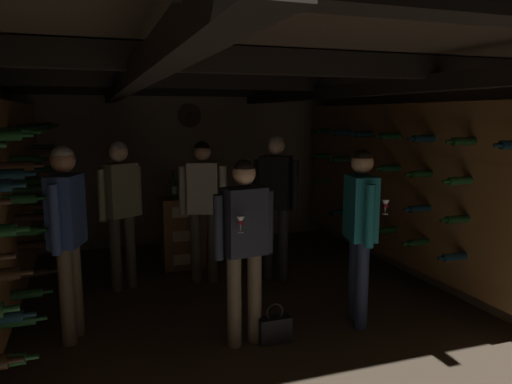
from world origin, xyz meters
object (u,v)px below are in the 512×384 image
at_px(person_guest_rear_center, 203,198).
at_px(handbag, 275,329).
at_px(person_host_center, 244,236).
at_px(wine_crate_stack, 183,233).
at_px(person_guest_far_left, 121,201).
at_px(person_guest_mid_left, 67,225).
at_px(person_guest_mid_right, 360,221).
at_px(person_guest_far_right, 276,193).
at_px(display_bottle, 174,187).

height_order(person_guest_rear_center, handbag, person_guest_rear_center).
bearing_deg(person_host_center, wine_crate_stack, 92.84).
xyz_separation_m(person_guest_far_left, person_guest_mid_left, (-0.50, -1.12, 0.02)).
height_order(person_host_center, person_guest_mid_right, person_guest_mid_right).
relative_size(person_host_center, person_guest_far_left, 0.95).
height_order(person_guest_mid_right, person_guest_mid_left, person_guest_mid_left).
bearing_deg(handbag, wine_crate_stack, 99.01).
bearing_deg(person_guest_rear_center, wine_crate_stack, 102.35).
distance_m(wine_crate_stack, person_guest_mid_left, 2.17).
distance_m(person_guest_far_left, person_guest_mid_left, 1.23).
bearing_deg(person_guest_far_left, person_guest_far_right, -8.65).
distance_m(person_guest_far_right, person_guest_mid_left, 2.37).
xyz_separation_m(person_guest_mid_left, handbag, (1.63, -0.62, -0.90)).
xyz_separation_m(wine_crate_stack, display_bottle, (-0.10, 0.02, 0.59)).
bearing_deg(display_bottle, person_guest_mid_right, -59.40).
xyz_separation_m(person_host_center, person_guest_rear_center, (0.02, 1.62, 0.04)).
height_order(person_guest_far_left, person_guest_mid_left, person_guest_mid_left).
bearing_deg(person_guest_rear_center, person_guest_far_right, -14.13).
bearing_deg(person_guest_far_right, handbag, -111.35).
height_order(display_bottle, person_host_center, person_host_center).
distance_m(person_guest_rear_center, person_guest_mid_left, 1.76).
relative_size(person_guest_far_right, person_guest_mid_left, 1.02).
bearing_deg(person_guest_far_left, display_bottle, 40.46).
bearing_deg(person_guest_mid_left, person_host_center, -22.03).
distance_m(display_bottle, person_guest_far_left, 0.88).
height_order(display_bottle, person_guest_far_right, person_guest_far_right).
relative_size(person_guest_mid_right, person_guest_mid_left, 0.97).
distance_m(person_host_center, handbag, 0.86).
bearing_deg(person_host_center, display_bottle, 95.27).
bearing_deg(person_guest_mid_right, person_guest_far_left, 140.24).
bearing_deg(wine_crate_stack, display_bottle, 166.68).
bearing_deg(person_guest_rear_center, handbag, -82.22).
xyz_separation_m(display_bottle, person_guest_far_right, (1.04, -0.83, 0.00)).
distance_m(person_guest_rear_center, person_guest_far_left, 0.90).
bearing_deg(person_guest_mid_left, handbag, -20.67).
bearing_deg(person_guest_far_right, person_guest_far_left, 171.35).
relative_size(wine_crate_stack, person_host_center, 0.57).
height_order(wine_crate_stack, handbag, wine_crate_stack).
distance_m(person_guest_far_right, handbag, 1.83).
xyz_separation_m(display_bottle, person_host_center, (0.21, -2.25, -0.10)).
distance_m(wine_crate_stack, person_guest_far_right, 1.37).
relative_size(person_host_center, handbag, 4.51).
bearing_deg(person_guest_far_left, wine_crate_stack, 35.57).
distance_m(person_host_center, person_guest_far_left, 1.90).
bearing_deg(handbag, person_guest_far_left, 123.03).
distance_m(person_guest_far_right, person_guest_far_left, 1.73).
xyz_separation_m(person_guest_far_right, handbag, (-0.58, -1.48, -0.92)).
distance_m(person_guest_mid_right, person_guest_far_right, 1.42).
bearing_deg(person_host_center, person_guest_far_right, 59.73).
relative_size(wine_crate_stack, handbag, 2.59).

